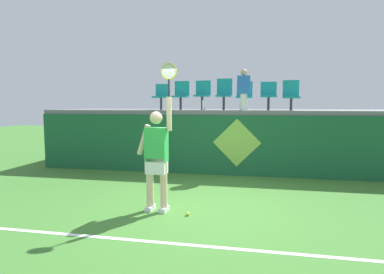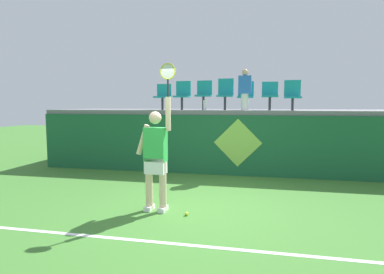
# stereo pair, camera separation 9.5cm
# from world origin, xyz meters

# --- Properties ---
(ground_plane) EXTENTS (40.00, 40.00, 0.00)m
(ground_plane) POSITION_xyz_m (0.00, 0.00, 0.00)
(ground_plane) COLOR #3D752D
(court_back_wall) EXTENTS (10.51, 0.20, 1.61)m
(court_back_wall) POSITION_xyz_m (0.00, 3.06, 0.80)
(court_back_wall) COLOR #195633
(court_back_wall) RESTS_ON ground_plane
(spectator_platform) EXTENTS (10.51, 2.69, 0.12)m
(spectator_platform) POSITION_xyz_m (0.00, 4.35, 1.67)
(spectator_platform) COLOR slate
(spectator_platform) RESTS_ON court_back_wall
(court_baseline_stripe) EXTENTS (9.46, 0.08, 0.01)m
(court_baseline_stripe) POSITION_xyz_m (0.00, -1.53, 0.00)
(court_baseline_stripe) COLOR white
(court_baseline_stripe) RESTS_ON ground_plane
(tennis_player) EXTENTS (0.75, 0.28, 2.59)m
(tennis_player) POSITION_xyz_m (-0.74, -0.23, 1.00)
(tennis_player) COLOR white
(tennis_player) RESTS_ON ground_plane
(tennis_ball) EXTENTS (0.07, 0.07, 0.07)m
(tennis_ball) POSITION_xyz_m (-0.15, -0.39, 0.03)
(tennis_ball) COLOR #D1E533
(tennis_ball) RESTS_ON ground_plane
(water_bottle) EXTENTS (0.08, 0.08, 0.27)m
(water_bottle) POSITION_xyz_m (-0.49, 3.25, 1.86)
(water_bottle) COLOR white
(water_bottle) RESTS_ON spectator_platform
(stadium_chair_0) EXTENTS (0.44, 0.42, 0.77)m
(stadium_chair_0) POSITION_xyz_m (-1.83, 3.71, 2.16)
(stadium_chair_0) COLOR #38383D
(stadium_chair_0) RESTS_ON spectator_platform
(stadium_chair_1) EXTENTS (0.44, 0.42, 0.85)m
(stadium_chair_1) POSITION_xyz_m (-1.23, 3.72, 2.19)
(stadium_chair_1) COLOR #38383D
(stadium_chair_1) RESTS_ON spectator_platform
(stadium_chair_2) EXTENTS (0.44, 0.42, 0.85)m
(stadium_chair_2) POSITION_xyz_m (-0.60, 3.72, 2.21)
(stadium_chair_2) COLOR #38383D
(stadium_chair_2) RESTS_ON spectator_platform
(stadium_chair_3) EXTENTS (0.44, 0.42, 0.90)m
(stadium_chair_3) POSITION_xyz_m (0.02, 3.73, 2.22)
(stadium_chair_3) COLOR #38383D
(stadium_chair_3) RESTS_ON spectator_platform
(stadium_chair_4) EXTENTS (0.44, 0.42, 0.81)m
(stadium_chair_4) POSITION_xyz_m (0.59, 3.72, 2.17)
(stadium_chair_4) COLOR #38383D
(stadium_chair_4) RESTS_ON spectator_platform
(stadium_chair_5) EXTENTS (0.44, 0.42, 0.79)m
(stadium_chair_5) POSITION_xyz_m (1.26, 3.72, 2.17)
(stadium_chair_5) COLOR #38383D
(stadium_chair_5) RESTS_ON spectator_platform
(stadium_chair_6) EXTENTS (0.44, 0.42, 0.83)m
(stadium_chair_6) POSITION_xyz_m (1.86, 3.72, 2.17)
(stadium_chair_6) COLOR #38383D
(stadium_chair_6) RESTS_ON spectator_platform
(spectator_0) EXTENTS (0.34, 0.20, 1.10)m
(spectator_0) POSITION_xyz_m (0.59, 3.29, 2.30)
(spectator_0) COLOR white
(spectator_0) RESTS_ON spectator_platform
(wall_signage_mount) EXTENTS (1.27, 0.01, 1.52)m
(wall_signage_mount) POSITION_xyz_m (0.45, 2.95, 0.00)
(wall_signage_mount) COLOR #195633
(wall_signage_mount) RESTS_ON ground_plane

